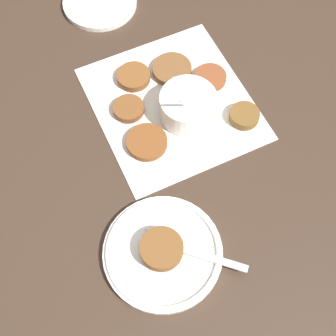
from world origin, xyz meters
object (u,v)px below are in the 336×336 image
object	(u,v)px
sauce_bowl	(188,106)
extra_saucer	(100,3)
serving_plate	(163,252)
fritter_on_plate	(161,249)
fork	(182,249)

from	to	relation	value
sauce_bowl	extra_saucer	distance (m)	0.35
sauce_bowl	extra_saucer	size ratio (longest dim) A/B	0.72
serving_plate	fritter_on_plate	size ratio (longest dim) A/B	2.79
serving_plate	fritter_on_plate	world-z (taller)	fritter_on_plate
sauce_bowl	fork	xyz separation A→B (m)	(-0.24, 0.14, -0.01)
sauce_bowl	serving_plate	xyz separation A→B (m)	(-0.22, 0.17, -0.02)
sauce_bowl	extra_saucer	world-z (taller)	sauce_bowl
serving_plate	fork	xyz separation A→B (m)	(-0.01, -0.03, 0.01)
fritter_on_plate	serving_plate	bearing A→B (deg)	-103.75
sauce_bowl	serving_plate	bearing A→B (deg)	142.74
extra_saucer	sauce_bowl	bearing A→B (deg)	-174.93
fork	extra_saucer	bearing A→B (deg)	-10.75
fork	extra_saucer	distance (m)	0.59
serving_plate	fork	world-z (taller)	fork
fritter_on_plate	extra_saucer	bearing A→B (deg)	-14.02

